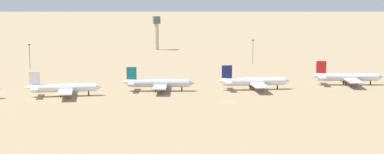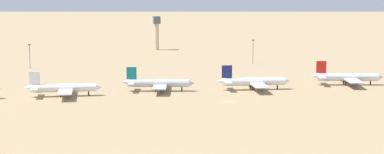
{
  "view_description": "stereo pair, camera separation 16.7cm",
  "coord_description": "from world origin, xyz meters",
  "px_view_note": "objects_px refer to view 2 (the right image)",
  "views": [
    {
      "loc": [
        -76.15,
        -274.57,
        55.65
      ],
      "look_at": [
        -8.42,
        35.16,
        6.0
      ],
      "focal_mm": 61.07,
      "sensor_mm": 36.0,
      "label": 1
    },
    {
      "loc": [
        -75.99,
        -274.61,
        55.65
      ],
      "look_at": [
        -8.42,
        35.16,
        6.0
      ],
      "focal_mm": 61.07,
      "sensor_mm": 36.0,
      "label": 2
    }
  ],
  "objects_px": {
    "parked_jet_white_2": "(63,88)",
    "control_tower": "(157,30)",
    "light_pole_east": "(30,54)",
    "light_pole_west": "(253,50)",
    "parked_jet_teal_3": "(158,83)",
    "parked_jet_navy_4": "(253,82)",
    "parked_jet_red_5": "(347,77)"
  },
  "relations": [
    {
      "from": "light_pole_east",
      "to": "parked_jet_navy_4",
      "type": "bearing_deg",
      "value": -42.61
    },
    {
      "from": "parked_jet_teal_3",
      "to": "parked_jet_navy_4",
      "type": "height_order",
      "value": "parked_jet_navy_4"
    },
    {
      "from": "parked_jet_white_2",
      "to": "parked_jet_teal_3",
      "type": "relative_size",
      "value": 1.01
    },
    {
      "from": "light_pole_east",
      "to": "parked_jet_teal_3",
      "type": "bearing_deg",
      "value": -56.4
    },
    {
      "from": "control_tower",
      "to": "light_pole_east",
      "type": "height_order",
      "value": "control_tower"
    },
    {
      "from": "parked_jet_white_2",
      "to": "parked_jet_teal_3",
      "type": "height_order",
      "value": "parked_jet_white_2"
    },
    {
      "from": "light_pole_west",
      "to": "parked_jet_teal_3",
      "type": "bearing_deg",
      "value": -131.88
    },
    {
      "from": "control_tower",
      "to": "light_pole_east",
      "type": "bearing_deg",
      "value": -138.35
    },
    {
      "from": "control_tower",
      "to": "light_pole_west",
      "type": "distance_m",
      "value": 103.06
    },
    {
      "from": "parked_jet_white_2",
      "to": "control_tower",
      "type": "relative_size",
      "value": 1.42
    },
    {
      "from": "parked_jet_navy_4",
      "to": "control_tower",
      "type": "distance_m",
      "value": 182.1
    },
    {
      "from": "light_pole_west",
      "to": "light_pole_east",
      "type": "relative_size",
      "value": 1.07
    },
    {
      "from": "parked_jet_teal_3",
      "to": "light_pole_east",
      "type": "xyz_separation_m",
      "value": [
        -62.59,
        94.21,
        4.59
      ]
    },
    {
      "from": "parked_jet_navy_4",
      "to": "parked_jet_red_5",
      "type": "xyz_separation_m",
      "value": [
        50.99,
        3.15,
        0.03
      ]
    },
    {
      "from": "parked_jet_teal_3",
      "to": "parked_jet_red_5",
      "type": "relative_size",
      "value": 0.95
    },
    {
      "from": "parked_jet_teal_3",
      "to": "control_tower",
      "type": "relative_size",
      "value": 1.41
    },
    {
      "from": "parked_jet_teal_3",
      "to": "light_pole_west",
      "type": "height_order",
      "value": "light_pole_west"
    },
    {
      "from": "parked_jet_white_2",
      "to": "control_tower",
      "type": "distance_m",
      "value": 193.57
    },
    {
      "from": "light_pole_west",
      "to": "light_pole_east",
      "type": "height_order",
      "value": "light_pole_west"
    },
    {
      "from": "parked_jet_navy_4",
      "to": "light_pole_west",
      "type": "distance_m",
      "value": 93.45
    },
    {
      "from": "parked_jet_white_2",
      "to": "light_pole_west",
      "type": "height_order",
      "value": "light_pole_west"
    },
    {
      "from": "control_tower",
      "to": "light_pole_west",
      "type": "xyz_separation_m",
      "value": [
        46.41,
        -91.8,
        -6.25
      ]
    },
    {
      "from": "parked_jet_white_2",
      "to": "parked_jet_navy_4",
      "type": "xyz_separation_m",
      "value": [
        91.54,
        -1.96,
        0.14
      ]
    },
    {
      "from": "parked_jet_navy_4",
      "to": "parked_jet_white_2",
      "type": "bearing_deg",
      "value": -175.66
    },
    {
      "from": "light_pole_east",
      "to": "control_tower",
      "type": "bearing_deg",
      "value": 41.65
    },
    {
      "from": "parked_jet_white_2",
      "to": "parked_jet_navy_4",
      "type": "relative_size",
      "value": 0.96
    },
    {
      "from": "parked_jet_teal_3",
      "to": "parked_jet_red_5",
      "type": "height_order",
      "value": "parked_jet_red_5"
    },
    {
      "from": "parked_jet_white_2",
      "to": "light_pole_west",
      "type": "distance_m",
      "value": 147.97
    },
    {
      "from": "light_pole_west",
      "to": "light_pole_east",
      "type": "xyz_separation_m",
      "value": [
        -136.98,
        11.24,
        -0.5
      ]
    },
    {
      "from": "parked_jet_white_2",
      "to": "light_pole_west",
      "type": "bearing_deg",
      "value": 39.82
    },
    {
      "from": "control_tower",
      "to": "parked_jet_white_2",
      "type": "bearing_deg",
      "value": -112.24
    },
    {
      "from": "control_tower",
      "to": "light_pole_west",
      "type": "relative_size",
      "value": 1.63
    }
  ]
}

